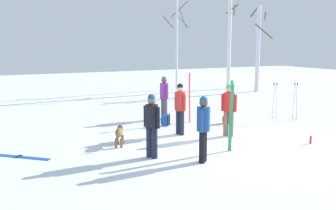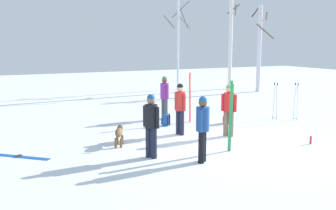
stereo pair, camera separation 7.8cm
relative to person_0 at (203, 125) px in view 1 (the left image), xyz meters
The scene contains 18 objects.
ground_plane 1.85m from the person_0, 36.42° to the left, with size 60.00×60.00×0.00m, color white.
person_0 is the anchor object (origin of this frame).
person_1 5.88m from the person_0, 73.53° to the left, with size 0.34×0.52×1.72m.
person_2 3.03m from the person_0, 42.30° to the left, with size 0.36×0.43×1.72m.
person_3 1.38m from the person_0, 137.33° to the left, with size 0.34×0.47×1.72m.
person_4 3.09m from the person_0, 72.53° to the left, with size 0.34×0.51×1.72m.
dog 2.91m from the person_0, 118.56° to the left, with size 0.46×0.83×0.57m.
ski_pair_planted_0 1.34m from the person_0, 22.83° to the left, with size 0.03×0.20×2.01m.
ski_pair_planted_1 5.08m from the person_0, 64.06° to the left, with size 0.17×0.14×1.92m.
ski_pair_lying_0 4.98m from the person_0, 148.36° to the left, with size 1.42×1.34×0.05m.
ski_poles_0 6.61m from the person_0, 32.72° to the left, with size 0.07×0.27×1.47m.
ski_poles_1 6.89m from the person_0, 26.54° to the left, with size 0.07×0.25×1.48m.
backpack_0 4.63m from the person_0, 75.72° to the left, with size 0.34×0.34×0.44m.
backpack_1 5.11m from the person_0, 48.05° to the left, with size 0.34×0.33×0.44m.
water_bottle_0 3.99m from the person_0, ahead, with size 0.06×0.06×0.25m.
birch_tree_1 15.93m from the person_0, 64.41° to the left, with size 1.57×1.61×6.25m.
birch_tree_2 16.73m from the person_0, 52.38° to the left, with size 1.44×1.44×7.68m.
birch_tree_3 15.48m from the person_0, 45.63° to the left, with size 1.25×1.15×5.33m.
Camera 1 is at (-6.48, -9.28, 3.06)m, focal length 42.16 mm.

